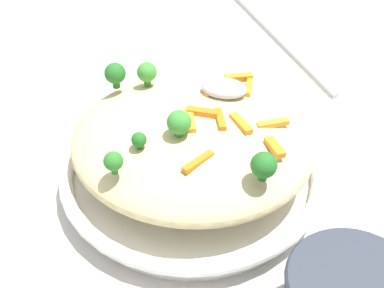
# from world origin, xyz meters

# --- Properties ---
(ground_plane) EXTENTS (2.40, 2.40, 0.00)m
(ground_plane) POSITION_xyz_m (0.00, 0.00, 0.00)
(ground_plane) COLOR beige
(serving_bowl) EXTENTS (0.32, 0.32, 0.04)m
(serving_bowl) POSITION_xyz_m (0.00, 0.00, 0.02)
(serving_bowl) COLOR white
(serving_bowl) RESTS_ON ground_plane
(pasta_mound) EXTENTS (0.29, 0.27, 0.07)m
(pasta_mound) POSITION_xyz_m (0.00, 0.00, 0.07)
(pasta_mound) COLOR #DBC689
(pasta_mound) RESTS_ON serving_bowl
(carrot_piece_0) EXTENTS (0.03, 0.04, 0.01)m
(carrot_piece_0) POSITION_xyz_m (0.02, -0.07, 0.10)
(carrot_piece_0) COLOR orange
(carrot_piece_0) RESTS_ON pasta_mound
(carrot_piece_1) EXTENTS (0.03, 0.03, 0.01)m
(carrot_piece_1) POSITION_xyz_m (0.10, -0.03, 0.10)
(carrot_piece_1) COLOR orange
(carrot_piece_1) RESTS_ON pasta_mound
(carrot_piece_2) EXTENTS (0.02, 0.04, 0.01)m
(carrot_piece_2) POSITION_xyz_m (0.03, -0.00, 0.10)
(carrot_piece_2) COLOR orange
(carrot_piece_2) RESTS_ON pasta_mound
(carrot_piece_3) EXTENTS (0.04, 0.02, 0.01)m
(carrot_piece_3) POSITION_xyz_m (0.09, 0.01, 0.10)
(carrot_piece_3) COLOR orange
(carrot_piece_3) RESTS_ON pasta_mound
(carrot_piece_4) EXTENTS (0.04, 0.01, 0.01)m
(carrot_piece_4) POSITION_xyz_m (0.01, 0.01, 0.11)
(carrot_piece_4) COLOR orange
(carrot_piece_4) RESTS_ON pasta_mound
(carrot_piece_5) EXTENTS (0.03, 0.03, 0.01)m
(carrot_piece_5) POSITION_xyz_m (0.06, 0.00, 0.10)
(carrot_piece_5) COLOR orange
(carrot_piece_5) RESTS_ON pasta_mound
(carrot_piece_6) EXTENTS (0.04, 0.02, 0.01)m
(carrot_piece_6) POSITION_xyz_m (0.04, 0.10, 0.10)
(carrot_piece_6) COLOR orange
(carrot_piece_6) RESTS_ON pasta_mound
(carrot_piece_7) EXTENTS (0.02, 0.04, 0.01)m
(carrot_piece_7) POSITION_xyz_m (-0.00, -0.01, 0.11)
(carrot_piece_7) COLOR orange
(carrot_piece_7) RESTS_ON pasta_mound
(carrot_piece_8) EXTENTS (0.03, 0.04, 0.01)m
(carrot_piece_8) POSITION_xyz_m (0.02, 0.06, 0.10)
(carrot_piece_8) COLOR orange
(carrot_piece_8) RESTS_ON pasta_mound
(carrot_piece_9) EXTENTS (0.01, 0.04, 0.01)m
(carrot_piece_9) POSITION_xyz_m (0.05, 0.08, 0.10)
(carrot_piece_9) COLOR orange
(carrot_piece_9) RESTS_ON pasta_mound
(broccoli_floret_0) EXTENTS (0.02, 0.02, 0.03)m
(broccoli_floret_0) POSITION_xyz_m (-0.06, -0.10, 0.11)
(broccoli_floret_0) COLOR #296820
(broccoli_floret_0) RESTS_ON pasta_mound
(broccoli_floret_1) EXTENTS (0.03, 0.03, 0.03)m
(broccoli_floret_1) POSITION_xyz_m (-0.11, 0.05, 0.12)
(broccoli_floret_1) COLOR #205B1C
(broccoli_floret_1) RESTS_ON pasta_mound
(broccoli_floret_2) EXTENTS (0.03, 0.03, 0.03)m
(broccoli_floret_2) POSITION_xyz_m (0.09, -0.08, 0.11)
(broccoli_floret_2) COLOR #205B1C
(broccoli_floret_2) RESTS_ON pasta_mound
(broccoli_floret_3) EXTENTS (0.03, 0.03, 0.03)m
(broccoli_floret_3) POSITION_xyz_m (-0.07, 0.06, 0.11)
(broccoli_floret_3) COLOR #377928
(broccoli_floret_3) RESTS_ON pasta_mound
(broccoli_floret_4) EXTENTS (0.03, 0.03, 0.03)m
(broccoli_floret_4) POSITION_xyz_m (-0.01, -0.04, 0.12)
(broccoli_floret_4) COLOR #377928
(broccoli_floret_4) RESTS_ON pasta_mound
(broccoli_floret_5) EXTENTS (0.02, 0.02, 0.02)m
(broccoli_floret_5) POSITION_xyz_m (-0.04, -0.06, 0.11)
(broccoli_floret_5) COLOR #205B1C
(broccoli_floret_5) RESTS_ON pasta_mound
(serving_spoon) EXTENTS (0.17, 0.16, 0.08)m
(serving_spoon) POSITION_xyz_m (0.05, 0.09, 0.12)
(serving_spoon) COLOR #B7B7BC
(serving_spoon) RESTS_ON pasta_mound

